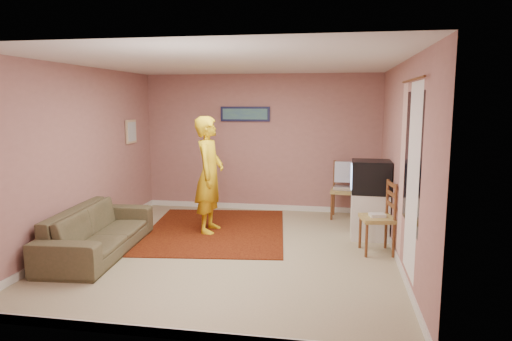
% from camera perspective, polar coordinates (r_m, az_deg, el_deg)
% --- Properties ---
extents(ground, '(5.00, 5.00, 0.00)m').
position_cam_1_polar(ground, '(6.59, -2.96, -9.86)').
color(ground, tan).
rests_on(ground, ground).
extents(wall_back, '(4.50, 0.02, 2.60)m').
position_cam_1_polar(wall_back, '(8.74, 0.62, 3.46)').
color(wall_back, '#A16E6A').
rests_on(wall_back, ground).
extents(wall_front, '(4.50, 0.02, 2.60)m').
position_cam_1_polar(wall_front, '(3.93, -11.22, -3.12)').
color(wall_front, '#A16E6A').
rests_on(wall_front, ground).
extents(wall_left, '(0.02, 5.00, 2.60)m').
position_cam_1_polar(wall_left, '(7.14, -20.95, 1.73)').
color(wall_left, '#A16E6A').
rests_on(wall_left, ground).
extents(wall_right, '(0.02, 5.00, 2.60)m').
position_cam_1_polar(wall_right, '(6.20, 17.68, 0.91)').
color(wall_right, '#A16E6A').
rests_on(wall_right, ground).
extents(ceiling, '(4.50, 5.00, 0.02)m').
position_cam_1_polar(ceiling, '(6.27, -3.15, 13.31)').
color(ceiling, silver).
rests_on(ceiling, wall_back).
extents(baseboard_back, '(4.50, 0.02, 0.10)m').
position_cam_1_polar(baseboard_back, '(8.93, 0.59, -4.56)').
color(baseboard_back, silver).
rests_on(baseboard_back, ground).
extents(baseboard_front, '(4.50, 0.02, 0.10)m').
position_cam_1_polar(baseboard_front, '(4.37, -10.66, -19.37)').
color(baseboard_front, silver).
rests_on(baseboard_front, ground).
extents(baseboard_left, '(0.02, 5.00, 0.10)m').
position_cam_1_polar(baseboard_left, '(7.38, -20.35, -7.95)').
color(baseboard_left, silver).
rests_on(baseboard_left, ground).
extents(baseboard_right, '(0.02, 5.00, 0.10)m').
position_cam_1_polar(baseboard_right, '(6.47, 17.08, -10.11)').
color(baseboard_right, silver).
rests_on(baseboard_right, ground).
extents(window, '(0.01, 1.10, 1.50)m').
position_cam_1_polar(window, '(5.29, 18.98, 1.23)').
color(window, black).
rests_on(window, wall_right).
extents(curtain_sheer, '(0.01, 0.75, 2.10)m').
position_cam_1_polar(curtain_sheer, '(5.17, 18.98, -1.17)').
color(curtain_sheer, white).
rests_on(curtain_sheer, wall_right).
extents(curtain_floral, '(0.01, 0.35, 2.10)m').
position_cam_1_polar(curtain_floral, '(5.86, 17.77, -0.02)').
color(curtain_floral, beige).
rests_on(curtain_floral, wall_right).
extents(curtain_rod, '(0.02, 1.40, 0.02)m').
position_cam_1_polar(curtain_rod, '(5.25, 18.97, 10.70)').
color(curtain_rod, brown).
rests_on(curtain_rod, wall_right).
extents(picture_back, '(0.95, 0.04, 0.28)m').
position_cam_1_polar(picture_back, '(8.72, -1.37, 7.07)').
color(picture_back, '#15163A').
rests_on(picture_back, wall_back).
extents(picture_left, '(0.04, 0.38, 0.42)m').
position_cam_1_polar(picture_left, '(8.51, -15.34, 4.71)').
color(picture_left, '#C7AF89').
rests_on(picture_left, wall_left).
extents(area_rug, '(2.49, 2.97, 0.01)m').
position_cam_1_polar(area_rug, '(7.53, -5.03, -7.44)').
color(area_rug, black).
rests_on(area_rug, ground).
extents(tv_cabinet, '(0.56, 0.51, 0.71)m').
position_cam_1_polar(tv_cabinet, '(7.24, 14.00, -5.48)').
color(tv_cabinet, silver).
rests_on(tv_cabinet, ground).
extents(crt_tv, '(0.59, 0.53, 0.50)m').
position_cam_1_polar(crt_tv, '(7.12, 14.13, -0.77)').
color(crt_tv, black).
rests_on(crt_tv, tv_cabinet).
extents(chair_a, '(0.50, 0.48, 0.56)m').
position_cam_1_polar(chair_a, '(8.31, 10.99, -1.68)').
color(chair_a, tan).
rests_on(chair_a, ground).
extents(dvd_player, '(0.39, 0.30, 0.06)m').
position_cam_1_polar(dvd_player, '(8.32, 10.97, -2.15)').
color(dvd_player, '#AFB0B5').
rests_on(dvd_player, chair_a).
extents(blue_throw, '(0.36, 0.04, 0.38)m').
position_cam_1_polar(blue_throw, '(8.39, 11.01, -0.19)').
color(blue_throw, '#8FACEB').
rests_on(blue_throw, chair_a).
extents(chair_b, '(0.50, 0.52, 0.55)m').
position_cam_1_polar(chair_b, '(6.52, 14.95, -4.75)').
color(chair_b, tan).
rests_on(chair_b, ground).
extents(game_console, '(0.24, 0.19, 0.04)m').
position_cam_1_polar(game_console, '(6.54, 14.92, -5.42)').
color(game_console, silver).
rests_on(game_console, chair_b).
extents(sofa, '(1.03, 2.23, 0.63)m').
position_cam_1_polar(sofa, '(6.73, -19.09, -7.11)').
color(sofa, brown).
rests_on(sofa, ground).
extents(person, '(0.45, 0.68, 1.86)m').
position_cam_1_polar(person, '(7.30, -5.85, -0.54)').
color(person, yellow).
rests_on(person, ground).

